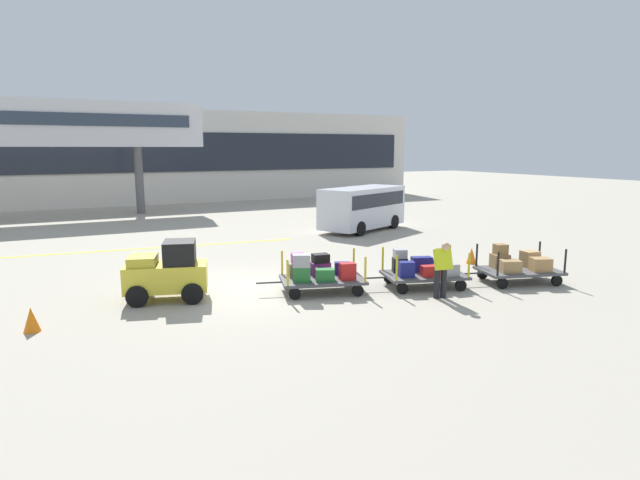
{
  "coord_description": "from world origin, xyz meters",
  "views": [
    {
      "loc": [
        -4.99,
        -13.94,
        3.99
      ],
      "look_at": [
        3.06,
        1.72,
        0.92
      ],
      "focal_mm": 29.73,
      "sensor_mm": 36.0,
      "label": 1
    }
  ],
  "objects_px": {
    "baggage_tug": "(168,272)",
    "baggage_cart_lead": "(319,273)",
    "safety_cone_near": "(471,256)",
    "baggage_handler": "(442,267)",
    "shuttle_van": "(363,205)",
    "baggage_cart_middle": "(423,270)",
    "safety_cone_far": "(31,320)",
    "baggage_cart_tail": "(519,266)"
  },
  "relations": [
    {
      "from": "safety_cone_near",
      "to": "safety_cone_far",
      "type": "distance_m",
      "value": 13.57
    },
    {
      "from": "baggage_handler",
      "to": "shuttle_van",
      "type": "relative_size",
      "value": 0.3
    },
    {
      "from": "baggage_tug",
      "to": "safety_cone_far",
      "type": "bearing_deg",
      "value": -159.99
    },
    {
      "from": "baggage_tug",
      "to": "baggage_cart_middle",
      "type": "xyz_separation_m",
      "value": [
        6.83,
        -2.03,
        -0.26
      ]
    },
    {
      "from": "baggage_tug",
      "to": "baggage_cart_middle",
      "type": "height_order",
      "value": "baggage_tug"
    },
    {
      "from": "baggage_handler",
      "to": "safety_cone_near",
      "type": "xyz_separation_m",
      "value": [
        3.84,
        2.98,
        -0.59
      ]
    },
    {
      "from": "baggage_cart_lead",
      "to": "safety_cone_near",
      "type": "height_order",
      "value": "baggage_cart_lead"
    },
    {
      "from": "baggage_cart_middle",
      "to": "baggage_handler",
      "type": "bearing_deg",
      "value": -104.52
    },
    {
      "from": "baggage_cart_middle",
      "to": "safety_cone_near",
      "type": "xyz_separation_m",
      "value": [
        3.52,
        1.77,
        -0.22
      ]
    },
    {
      "from": "safety_cone_near",
      "to": "baggage_cart_lead",
      "type": "bearing_deg",
      "value": -171.99
    },
    {
      "from": "baggage_tug",
      "to": "baggage_handler",
      "type": "xyz_separation_m",
      "value": [
        6.52,
        -3.24,
        0.11
      ]
    },
    {
      "from": "safety_cone_far",
      "to": "baggage_cart_middle",
      "type": "bearing_deg",
      "value": -4.94
    },
    {
      "from": "baggage_tug",
      "to": "baggage_cart_tail",
      "type": "xyz_separation_m",
      "value": [
        9.73,
        -2.91,
        -0.24
      ]
    },
    {
      "from": "safety_cone_near",
      "to": "baggage_handler",
      "type": "bearing_deg",
      "value": -142.18
    },
    {
      "from": "baggage_tug",
      "to": "safety_cone_far",
      "type": "height_order",
      "value": "baggage_tug"
    },
    {
      "from": "baggage_cart_lead",
      "to": "baggage_cart_middle",
      "type": "relative_size",
      "value": 1.0
    },
    {
      "from": "baggage_cart_middle",
      "to": "safety_cone_far",
      "type": "bearing_deg",
      "value": 175.06
    },
    {
      "from": "safety_cone_near",
      "to": "safety_cone_far",
      "type": "relative_size",
      "value": 1.0
    },
    {
      "from": "baggage_cart_lead",
      "to": "baggage_cart_tail",
      "type": "bearing_deg",
      "value": -16.63
    },
    {
      "from": "baggage_cart_tail",
      "to": "baggage_cart_middle",
      "type": "bearing_deg",
      "value": 163.1
    },
    {
      "from": "baggage_cart_tail",
      "to": "shuttle_van",
      "type": "height_order",
      "value": "shuttle_van"
    },
    {
      "from": "baggage_cart_lead",
      "to": "shuttle_van",
      "type": "xyz_separation_m",
      "value": [
        7.06,
        9.11,
        0.68
      ]
    },
    {
      "from": "safety_cone_far",
      "to": "baggage_tug",
      "type": "bearing_deg",
      "value": 20.01
    },
    {
      "from": "baggage_cart_tail",
      "to": "safety_cone_far",
      "type": "relative_size",
      "value": 5.6
    },
    {
      "from": "baggage_tug",
      "to": "baggage_cart_tail",
      "type": "height_order",
      "value": "baggage_tug"
    },
    {
      "from": "safety_cone_near",
      "to": "safety_cone_far",
      "type": "height_order",
      "value": "same"
    },
    {
      "from": "baggage_cart_tail",
      "to": "baggage_cart_lead",
      "type": "bearing_deg",
      "value": 163.37
    },
    {
      "from": "baggage_cart_tail",
      "to": "safety_cone_far",
      "type": "bearing_deg",
      "value": 172.29
    },
    {
      "from": "baggage_cart_middle",
      "to": "baggage_handler",
      "type": "xyz_separation_m",
      "value": [
        -0.31,
        -1.21,
        0.37
      ]
    },
    {
      "from": "baggage_handler",
      "to": "shuttle_van",
      "type": "bearing_deg",
      "value": 68.35
    },
    {
      "from": "baggage_cart_tail",
      "to": "baggage_tug",
      "type": "bearing_deg",
      "value": 163.36
    },
    {
      "from": "baggage_tug",
      "to": "baggage_cart_lead",
      "type": "relative_size",
      "value": 0.76
    },
    {
      "from": "baggage_cart_middle",
      "to": "safety_cone_far",
      "type": "height_order",
      "value": "baggage_cart_middle"
    },
    {
      "from": "baggage_tug",
      "to": "safety_cone_near",
      "type": "relative_size",
      "value": 4.23
    },
    {
      "from": "baggage_cart_middle",
      "to": "safety_cone_near",
      "type": "height_order",
      "value": "baggage_cart_middle"
    },
    {
      "from": "baggage_handler",
      "to": "safety_cone_near",
      "type": "distance_m",
      "value": 4.89
    },
    {
      "from": "safety_cone_near",
      "to": "shuttle_van",
      "type": "bearing_deg",
      "value": 85.79
    },
    {
      "from": "baggage_cart_lead",
      "to": "baggage_handler",
      "type": "relative_size",
      "value": 1.97
    },
    {
      "from": "baggage_handler",
      "to": "shuttle_van",
      "type": "distance_m",
      "value": 12.03
    },
    {
      "from": "baggage_cart_tail",
      "to": "safety_cone_near",
      "type": "distance_m",
      "value": 2.73
    },
    {
      "from": "baggage_cart_lead",
      "to": "safety_cone_near",
      "type": "relative_size",
      "value": 5.6
    },
    {
      "from": "baggage_cart_middle",
      "to": "safety_cone_far",
      "type": "distance_m",
      "value": 10.06
    }
  ]
}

